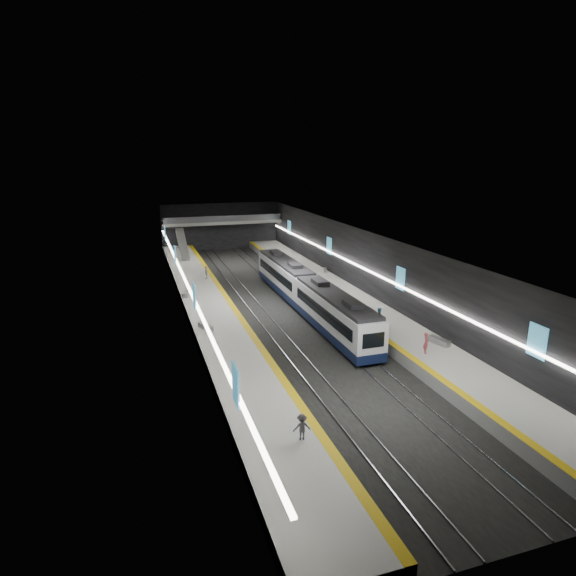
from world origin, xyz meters
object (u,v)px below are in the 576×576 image
object	(u,v)px
passenger_right_b	(379,318)
passenger_left_b	(302,427)
bench_left_far	(186,293)
escalator	(182,244)
train	(307,291)
passenger_right_a	(426,343)
bench_right_far	(325,270)
bench_right_near	(439,341)
bench_left_near	(206,327)
passenger_left_a	(206,272)

from	to	relation	value
passenger_right_b	passenger_left_b	bearing A→B (deg)	169.02
passenger_left_b	bench_left_far	bearing A→B (deg)	-78.61
escalator	bench_left_far	world-z (taller)	escalator
train	bench_left_far	bearing A→B (deg)	152.17
escalator	passenger_right_a	distance (m)	45.81
passenger_left_b	bench_right_far	bearing A→B (deg)	-108.16
bench_right_near	passenger_right_a	bearing A→B (deg)	-162.26
escalator	bench_right_far	size ratio (longest dim) A/B	5.00
passenger_right_a	passenger_left_b	world-z (taller)	passenger_right_a
bench_right_far	passenger_right_b	distance (m)	21.59
passenger_right_b	bench_right_near	bearing A→B (deg)	-120.82
bench_right_near	escalator	bearing A→B (deg)	97.32
escalator	bench_right_far	world-z (taller)	escalator
passenger_left_b	escalator	bearing A→B (deg)	-83.04
bench_left_near	passenger_right_b	distance (m)	15.68
bench_right_near	passenger_left_a	world-z (taller)	passenger_left_a
escalator	bench_right_near	distance (m)	45.30
train	escalator	distance (m)	29.59
bench_left_near	bench_right_near	world-z (taller)	bench_right_near
bench_left_near	bench_right_near	distance (m)	20.19
bench_right_near	passenger_right_a	size ratio (longest dim) A/B	1.18
bench_left_near	passenger_left_b	bearing A→B (deg)	-105.35
train	bench_right_far	size ratio (longest dim) A/B	18.77
escalator	passenger_left_a	size ratio (longest dim) A/B	4.99
bench_left_near	passenger_right_b	size ratio (longest dim) A/B	1.00
bench_left_far	passenger_right_b	size ratio (longest dim) A/B	1.11
passenger_right_b	train	bearing A→B (deg)	51.00
bench_right_near	bench_left_near	bearing A→B (deg)	138.33
bench_left_near	bench_right_near	size ratio (longest dim) A/B	0.92
train	bench_left_far	size ratio (longest dim) A/B	14.68
bench_left_far	passenger_left_b	distance (m)	30.34
train	bench_left_near	bearing A→B (deg)	-156.59
bench_left_far	train	bearing A→B (deg)	-13.42
bench_right_far	passenger_right_b	size ratio (longest dim) A/B	0.87
bench_right_near	passenger_right_b	bearing A→B (deg)	105.42
escalator	passenger_left_b	xyz separation A→B (m)	(1.03, -51.75, -1.14)
train	bench_right_near	world-z (taller)	train
bench_left_far	passenger_left_b	bearing A→B (deg)	-70.02
escalator	bench_right_near	bearing A→B (deg)	-68.70
escalator	bench_right_near	size ratio (longest dim) A/B	3.97
passenger_right_b	passenger_left_b	xyz separation A→B (m)	(-12.59, -14.60, -0.16)
passenger_right_b	passenger_left_a	bearing A→B (deg)	58.49
train	escalator	world-z (taller)	escalator
escalator	passenger_right_b	xyz separation A→B (m)	(13.61, -37.15, -0.98)
bench_right_near	passenger_left_b	world-z (taller)	passenger_left_b
escalator	bench_left_near	world-z (taller)	escalator
bench_right_far	passenger_right_a	world-z (taller)	passenger_right_a
bench_right_far	passenger_right_b	world-z (taller)	passenger_right_b
bench_left_near	passenger_left_a	distance (m)	18.25
train	bench_left_far	world-z (taller)	train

